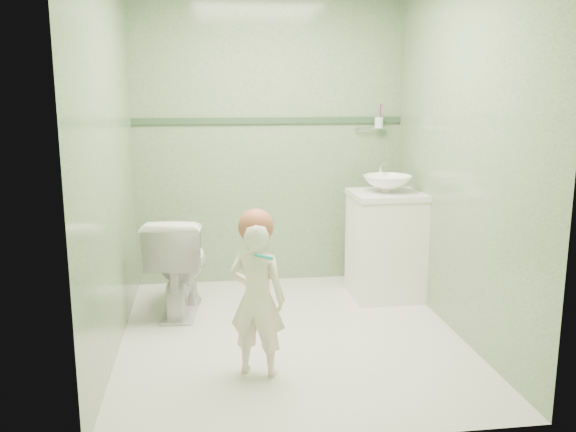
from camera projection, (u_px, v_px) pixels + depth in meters
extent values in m
plane|color=beige|center=(291.00, 336.00, 4.03)|extent=(2.50, 2.50, 0.00)
cube|color=#6B8D64|center=(270.00, 139.00, 5.00)|extent=(2.20, 0.04, 2.40)
cube|color=#6B8D64|center=(334.00, 185.00, 2.58)|extent=(2.20, 0.04, 2.40)
cube|color=#6B8D64|center=(109.00, 157.00, 3.64)|extent=(0.04, 2.50, 2.40)
cube|color=#6B8D64|center=(460.00, 152.00, 3.94)|extent=(0.04, 2.50, 2.40)
cube|color=#314F33|center=(270.00, 121.00, 4.96)|extent=(2.20, 0.02, 0.05)
cube|color=white|center=(385.00, 247.00, 4.74)|extent=(0.52, 0.50, 0.80)
cube|color=white|center=(387.00, 195.00, 4.66)|extent=(0.54, 0.52, 0.04)
imported|color=white|center=(387.00, 184.00, 4.64)|extent=(0.37, 0.37, 0.13)
cylinder|color=silver|center=(380.00, 173.00, 4.83)|extent=(0.03, 0.03, 0.18)
cylinder|color=silver|center=(382.00, 164.00, 4.76)|extent=(0.02, 0.12, 0.02)
cylinder|color=silver|center=(371.00, 129.00, 5.05)|extent=(0.26, 0.02, 0.02)
cylinder|color=silver|center=(379.00, 123.00, 5.03)|extent=(0.07, 0.07, 0.09)
cylinder|color=#8852AC|center=(379.00, 114.00, 5.00)|extent=(0.01, 0.01, 0.17)
cylinder|color=#B62640|center=(380.00, 114.00, 5.02)|extent=(0.01, 0.01, 0.17)
imported|color=white|center=(179.00, 264.00, 4.41)|extent=(0.48, 0.75, 0.72)
imported|color=#EFE5CF|center=(257.00, 299.00, 3.42)|extent=(0.38, 0.32, 0.89)
sphere|color=#A0563C|center=(256.00, 227.00, 3.36)|extent=(0.20, 0.20, 0.20)
cylinder|color=#119C8F|center=(264.00, 257.00, 3.22)|extent=(0.11, 0.11, 0.06)
cube|color=white|center=(256.00, 246.00, 3.27)|extent=(0.03, 0.03, 0.02)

